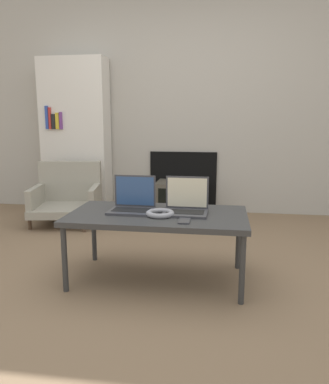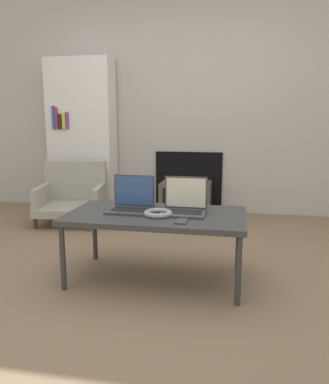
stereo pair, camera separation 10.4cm
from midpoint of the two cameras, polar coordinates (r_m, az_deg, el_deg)
name	(u,v)px [view 1 (the left image)]	position (r m, az deg, el deg)	size (l,w,h in m)	color
ground_plane	(155,285)	(2.57, -2.62, -14.05)	(14.00, 14.00, 0.00)	#7A6047
wall_back	(187,102)	(4.48, 2.82, 13.49)	(7.00, 0.08, 2.60)	#ADA89E
table	(158,219)	(2.52, -2.22, -4.06)	(1.19, 0.64, 0.47)	#333333
laptop_left	(133,203)	(2.58, -6.03, -1.72)	(0.30, 0.24, 0.24)	#38383D
laptop_right	(186,205)	(2.52, 2.10, -2.01)	(0.30, 0.23, 0.24)	#38383D
headphones	(160,213)	(2.45, -1.89, -3.27)	(0.19, 0.19, 0.03)	gray
phone	(184,221)	(2.32, 1.78, -4.38)	(0.07, 0.14, 0.01)	#333338
tv	(181,199)	(4.31, 1.83, -1.01)	(0.56, 0.43, 0.39)	#4C473D
armchair	(68,196)	(4.16, -15.19, -0.55)	(0.77, 0.72, 0.64)	gray
bookshelf	(76,136)	(4.60, -13.98, 8.23)	(0.77, 0.32, 1.79)	silver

